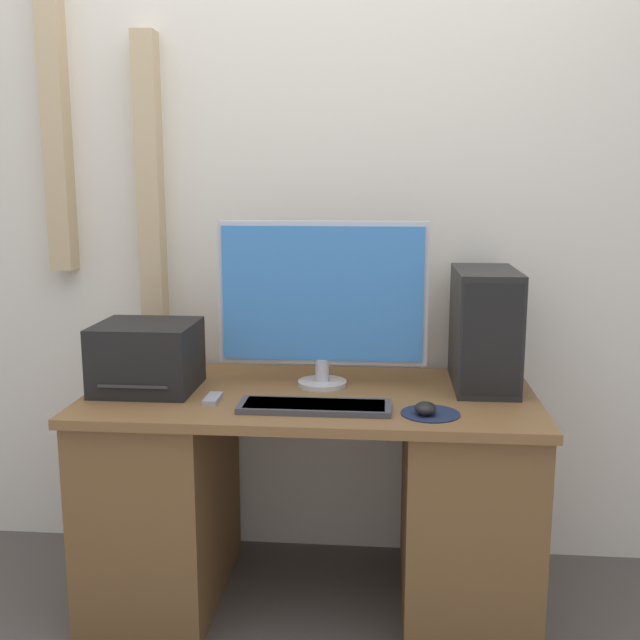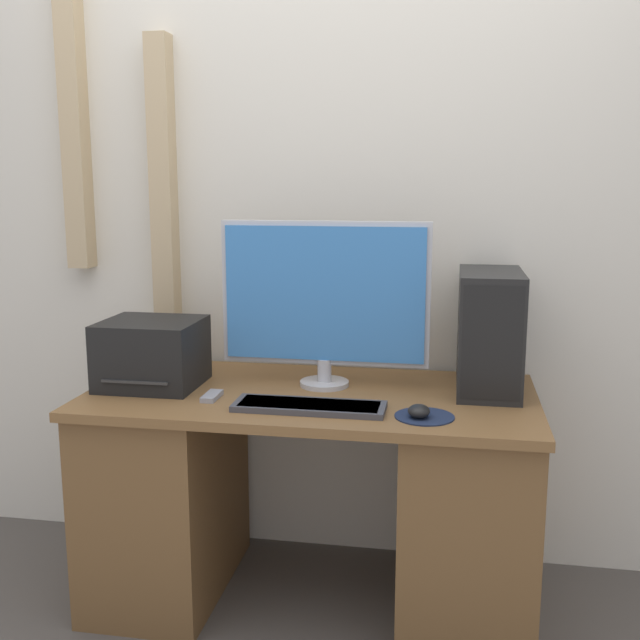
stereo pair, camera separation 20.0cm
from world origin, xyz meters
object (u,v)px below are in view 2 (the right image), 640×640
object	(u,v)px
monitor	(325,297)
remote_control	(212,396)
mouse	(419,411)
keyboard	(309,406)
computer_tower	(489,331)
printer	(152,353)

from	to	relation	value
monitor	remote_control	bearing A→B (deg)	-146.49
mouse	remote_control	bearing A→B (deg)	172.17
monitor	keyboard	size ratio (longest dim) A/B	1.51
monitor	mouse	xyz separation A→B (m)	(0.32, -0.30, -0.27)
monitor	computer_tower	size ratio (longest dim) A/B	1.77
computer_tower	printer	xyz separation A→B (m)	(-1.09, -0.14, -0.08)
monitor	computer_tower	xyz separation A→B (m)	(0.53, 0.04, -0.10)
keyboard	printer	distance (m)	0.59
mouse	remote_control	world-z (taller)	mouse
mouse	printer	bearing A→B (deg)	167.12
printer	remote_control	world-z (taller)	printer
monitor	keyboard	world-z (taller)	monitor
remote_control	printer	bearing A→B (deg)	154.67
monitor	computer_tower	world-z (taller)	monitor
remote_control	keyboard	bearing A→B (deg)	-9.91
keyboard	printer	bearing A→B (deg)	163.16
mouse	computer_tower	xyz separation A→B (m)	(0.20, 0.34, 0.17)
keyboard	mouse	world-z (taller)	mouse
printer	monitor	bearing A→B (deg)	9.95
keyboard	remote_control	world-z (taller)	keyboard
monitor	printer	xyz separation A→B (m)	(-0.56, -0.10, -0.19)
keyboard	monitor	bearing A→B (deg)	90.04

